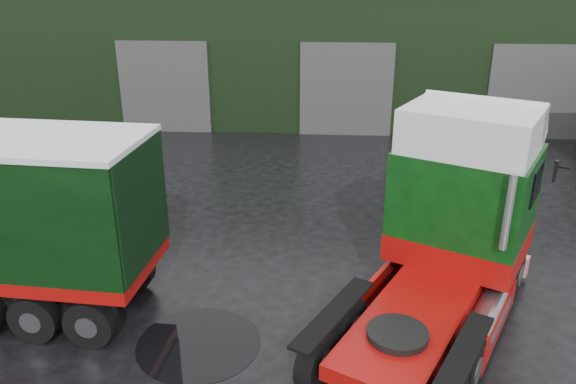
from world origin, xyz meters
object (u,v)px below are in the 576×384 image
object	(u,v)px
hero_tractor	(435,238)
tree_back_b	(460,18)
tree_back_a	(225,1)
warehouse	(344,45)

from	to	relation	value
hero_tractor	tree_back_b	xyz separation A→B (m)	(6.71, 30.64, 1.55)
tree_back_a	tree_back_b	xyz separation A→B (m)	(16.00, 0.00, -1.00)
warehouse	tree_back_a	size ratio (longest dim) A/B	3.41
hero_tractor	tree_back_b	world-z (taller)	tree_back_b
tree_back_a	tree_back_b	bearing A→B (deg)	0.00
hero_tractor	tree_back_a	xyz separation A→B (m)	(-9.29, 30.64, 2.55)
hero_tractor	tree_back_a	bearing A→B (deg)	134.31
warehouse	hero_tractor	distance (m)	20.70
tree_back_a	hero_tractor	bearing A→B (deg)	-73.13
tree_back_a	tree_back_b	size ratio (longest dim) A/B	1.27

